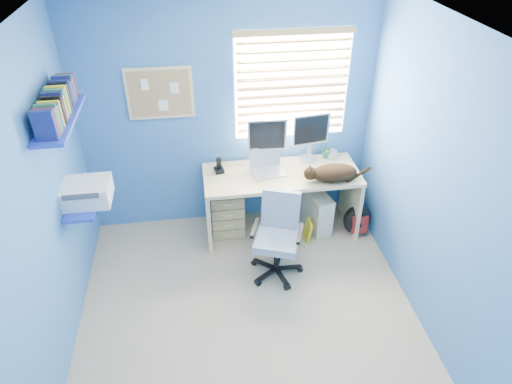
{
  "coord_description": "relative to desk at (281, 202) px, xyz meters",
  "views": [
    {
      "loc": [
        -0.33,
        -2.66,
        3.25
      ],
      "look_at": [
        0.15,
        0.65,
        0.95
      ],
      "focal_mm": 32.0,
      "sensor_mm": 36.0,
      "label": 1
    }
  ],
  "objects": [
    {
      "name": "floor",
      "position": [
        -0.51,
        -1.26,
        -0.37
      ],
      "size": [
        3.0,
        3.2,
        0.0
      ],
      "primitive_type": "cube",
      "color": "tan",
      "rests_on": "ground"
    },
    {
      "name": "ceiling",
      "position": [
        -0.51,
        -1.26,
        2.13
      ],
      "size": [
        3.0,
        3.2,
        0.0
      ],
      "primitive_type": "cube",
      "color": "white",
      "rests_on": "wall_back"
    },
    {
      "name": "wall_back",
      "position": [
        -0.51,
        0.34,
        0.88
      ],
      "size": [
        3.0,
        0.01,
        2.5
      ],
      "primitive_type": "cube",
      "color": "#3C70B3",
      "rests_on": "ground"
    },
    {
      "name": "wall_left",
      "position": [
        -2.01,
        -1.26,
        0.88
      ],
      "size": [
        0.01,
        3.2,
        2.5
      ],
      "primitive_type": "cube",
      "color": "#3C70B3",
      "rests_on": "ground"
    },
    {
      "name": "wall_right",
      "position": [
        0.99,
        -1.26,
        0.88
      ],
      "size": [
        0.01,
        3.2,
        2.5
      ],
      "primitive_type": "cube",
      "color": "#3C70B3",
      "rests_on": "ground"
    },
    {
      "name": "desk",
      "position": [
        0.0,
        0.0,
        0.0
      ],
      "size": [
        1.62,
        0.65,
        0.74
      ],
      "primitive_type": "cube",
      "color": "tan",
      "rests_on": "floor"
    },
    {
      "name": "laptop",
      "position": [
        -0.14,
        0.02,
        0.48
      ],
      "size": [
        0.37,
        0.31,
        0.22
      ],
      "primitive_type": "cube",
      "rotation": [
        0.0,
        0.0,
        0.15
      ],
      "color": "silver",
      "rests_on": "desk"
    },
    {
      "name": "monitor_left",
      "position": [
        -0.13,
        0.18,
        0.64
      ],
      "size": [
        0.4,
        0.14,
        0.54
      ],
      "primitive_type": "cube",
      "rotation": [
        0.0,
        0.0,
        -0.05
      ],
      "color": "silver",
      "rests_on": "desk"
    },
    {
      "name": "monitor_right",
      "position": [
        0.34,
        0.24,
        0.64
      ],
      "size": [
        0.41,
        0.17,
        0.54
      ],
      "primitive_type": "cube",
      "rotation": [
        0.0,
        0.0,
        0.14
      ],
      "color": "silver",
      "rests_on": "desk"
    },
    {
      "name": "phone",
      "position": [
        -0.64,
        0.12,
        0.45
      ],
      "size": [
        0.11,
        0.12,
        0.17
      ],
      "primitive_type": "cube",
      "rotation": [
        0.0,
        0.0,
        0.17
      ],
      "color": "black",
      "rests_on": "desk"
    },
    {
      "name": "mug",
      "position": [
        0.54,
        0.25,
        0.42
      ],
      "size": [
        0.1,
        0.09,
        0.1
      ],
      "primitive_type": "imported",
      "color": "#296C45",
      "rests_on": "desk"
    },
    {
      "name": "cd_spindle",
      "position": [
        0.6,
        0.25,
        0.41
      ],
      "size": [
        0.13,
        0.13,
        0.07
      ],
      "primitive_type": "cylinder",
      "color": "silver",
      "rests_on": "desk"
    },
    {
      "name": "cat",
      "position": [
        0.5,
        -0.2,
        0.45
      ],
      "size": [
        0.47,
        0.25,
        0.17
      ],
      "primitive_type": "ellipsoid",
      "rotation": [
        0.0,
        0.0,
        -0.01
      ],
      "color": "black",
      "rests_on": "desk"
    },
    {
      "name": "tower_pc",
      "position": [
        0.41,
        -0.02,
        -0.14
      ],
      "size": [
        0.28,
        0.47,
        0.45
      ],
      "primitive_type": "cube",
      "rotation": [
        0.0,
        0.0,
        0.21
      ],
      "color": "beige",
      "rests_on": "floor"
    },
    {
      "name": "drawer_boxes",
      "position": [
        -0.58,
        0.03,
        -0.1
      ],
      "size": [
        0.35,
        0.28,
        0.54
      ],
      "primitive_type": "cube",
      "color": "tan",
      "rests_on": "floor"
    },
    {
      "name": "yellow_book",
      "position": [
        0.27,
        -0.22,
        -0.25
      ],
      "size": [
        0.03,
        0.17,
        0.24
      ],
      "primitive_type": "cube",
      "color": "yellow",
      "rests_on": "floor"
    },
    {
      "name": "backpack",
      "position": [
        0.82,
        -0.18,
        -0.19
      ],
      "size": [
        0.31,
        0.24,
        0.35
      ],
      "primitive_type": "ellipsoid",
      "rotation": [
        0.0,
        0.0,
        -0.03
      ],
      "color": "black",
      "rests_on": "floor"
    },
    {
      "name": "office_chair",
      "position": [
        -0.15,
        -0.63,
        -0.05
      ],
      "size": [
        0.63,
        0.63,
        0.85
      ],
      "color": "black",
      "rests_on": "floor"
    },
    {
      "name": "window_blinds",
      "position": [
        0.14,
        0.31,
        1.18
      ],
      "size": [
        1.15,
        0.05,
        1.1
      ],
      "color": "white",
      "rests_on": "ground"
    },
    {
      "name": "corkboard",
      "position": [
        -1.16,
        0.33,
        1.18
      ],
      "size": [
        0.64,
        0.02,
        0.52
      ],
      "color": "tan",
      "rests_on": "ground"
    },
    {
      "name": "wall_shelves",
      "position": [
        -1.86,
        -0.51,
        1.06
      ],
      "size": [
        0.42,
        0.9,
        1.05
      ],
      "color": "#2239B6",
      "rests_on": "ground"
    }
  ]
}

